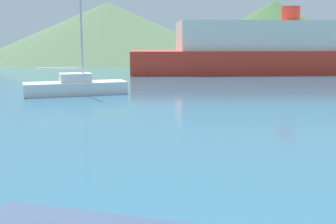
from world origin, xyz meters
TOP-DOWN VIEW (x-y plane):
  - sailboat_inner at (-7.28, 26.77)m, footprint 6.51×4.74m
  - ferry_distant at (8.34, 48.75)m, footprint 35.01×15.63m
  - hill_west at (-20.16, 76.16)m, footprint 46.81×46.81m
  - hill_central at (8.24, 68.62)m, footprint 32.66×32.66m

SIDE VIEW (x-z plane):
  - sailboat_inner at x=-7.28m, z-range -3.99..5.05m
  - ferry_distant at x=8.34m, z-range -1.13..5.87m
  - hill_central at x=8.24m, z-range 0.00..9.48m
  - hill_west at x=-20.16m, z-range 0.00..10.27m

